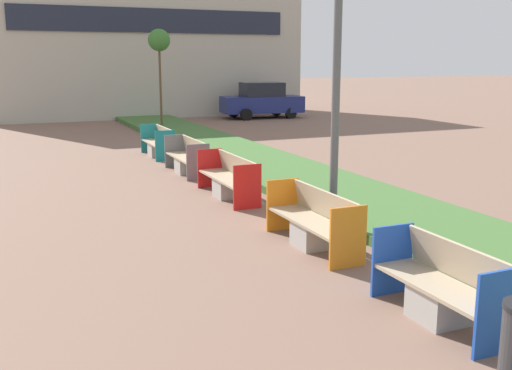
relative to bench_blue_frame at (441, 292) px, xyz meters
name	(u,v)px	position (x,y,z in m)	size (l,w,h in m)	color
planter_grass_strip	(380,210)	(2.26, 4.47, -0.27)	(2.80, 120.00, 0.18)	#426B33
building_backdrop	(144,32)	(3.06, 28.11, 4.15)	(16.71, 5.16, 9.03)	#B2AD9E
bench_blue_frame	(441,292)	(0.00, 0.00, 0.00)	(0.65, 1.89, 0.94)	#ADA8A0
bench_orange_frame	(314,225)	(0.00, 3.12, 0.01)	(0.65, 2.27, 0.94)	#ADA8A0
bench_red_frame	(229,181)	(0.01, 7.08, 0.02)	(0.65, 2.41, 0.94)	#ADA8A0
bench_grey_frame	(187,160)	(0.00, 10.24, 0.01)	(0.65, 2.16, 0.94)	#ADA8A0
bench_teal_frame	(158,145)	(0.00, 13.40, 0.00)	(0.65, 2.00, 0.94)	#ADA8A0
sapling_tree_far	(159,42)	(2.07, 20.96, 3.42)	(0.96, 0.96, 4.35)	brown
parked_car_distant	(262,101)	(8.20, 23.73, 0.55)	(4.35, 2.16, 1.86)	navy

